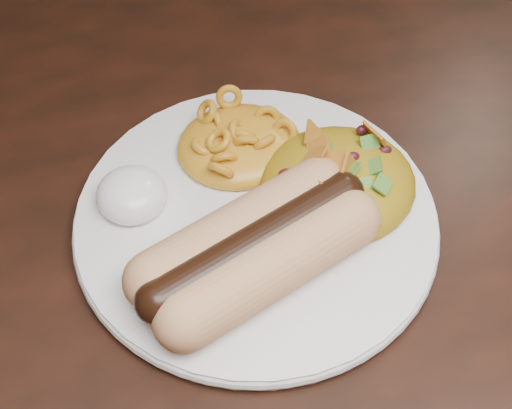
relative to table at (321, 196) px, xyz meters
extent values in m
cube|color=black|center=(0.00, 0.00, 0.07)|extent=(1.60, 0.90, 0.04)
cylinder|color=white|center=(-0.08, -0.08, 0.10)|extent=(0.29, 0.29, 0.01)
cylinder|color=tan|center=(-0.09, -0.13, 0.12)|extent=(0.12, 0.07, 0.03)
cylinder|color=tan|center=(-0.09, -0.10, 0.12)|extent=(0.12, 0.07, 0.03)
cylinder|color=#33190D|center=(-0.09, -0.12, 0.13)|extent=(0.13, 0.07, 0.03)
ellipsoid|color=orange|center=(-0.07, -0.03, 0.12)|extent=(0.10, 0.09, 0.03)
ellipsoid|color=white|center=(-0.15, -0.05, 0.12)|extent=(0.05, 0.05, 0.03)
ellipsoid|color=#CA5E00|center=(-0.02, -0.08, 0.12)|extent=(0.10, 0.09, 0.04)
cube|color=silver|center=(-0.15, -0.09, 0.09)|extent=(0.05, 0.16, 0.00)
camera|label=1|loc=(-0.16, -0.36, 0.48)|focal=55.00mm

